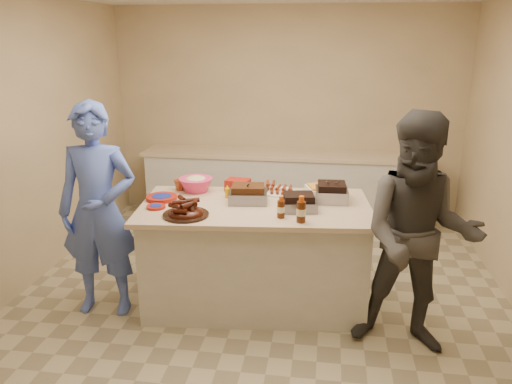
# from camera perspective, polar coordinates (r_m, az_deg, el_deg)

# --- Properties ---
(room) EXTENTS (4.50, 5.00, 2.70)m
(room) POSITION_cam_1_polar(r_m,az_deg,el_deg) (4.65, 0.42, -12.49)
(room) COLOR tan
(room) RESTS_ON ground
(back_counter) EXTENTS (3.60, 0.64, 0.90)m
(back_counter) POSITION_cam_1_polar(r_m,az_deg,el_deg) (6.49, 3.10, 0.66)
(back_counter) COLOR beige
(back_counter) RESTS_ON ground
(island) EXTENTS (2.06, 1.22, 0.93)m
(island) POSITION_cam_1_polar(r_m,az_deg,el_deg) (4.67, -0.09, -12.38)
(island) COLOR beige
(island) RESTS_ON ground
(rib_platter) EXTENTS (0.49, 0.49, 0.15)m
(rib_platter) POSITION_cam_1_polar(r_m,az_deg,el_deg) (4.06, -8.01, -2.71)
(rib_platter) COLOR #3D1006
(rib_platter) RESTS_ON island
(pulled_pork_tray) EXTENTS (0.35, 0.28, 0.10)m
(pulled_pork_tray) POSITION_cam_1_polar(r_m,az_deg,el_deg) (4.35, -0.90, -1.17)
(pulled_pork_tray) COLOR #47230F
(pulled_pork_tray) RESTS_ON island
(brisket_tray) EXTENTS (0.32, 0.28, 0.09)m
(brisket_tray) POSITION_cam_1_polar(r_m,az_deg,el_deg) (4.18, 4.88, -2.04)
(brisket_tray) COLOR black
(brisket_tray) RESTS_ON island
(roasting_pan) EXTENTS (0.29, 0.29, 0.11)m
(roasting_pan) POSITION_cam_1_polar(r_m,az_deg,el_deg) (4.43, 8.59, -1.02)
(roasting_pan) COLOR gray
(roasting_pan) RESTS_ON island
(coleslaw_bowl) EXTENTS (0.35, 0.35, 0.22)m
(coleslaw_bowl) POSITION_cam_1_polar(r_m,az_deg,el_deg) (4.69, -6.83, 0.08)
(coleslaw_bowl) COLOR #DC2F62
(coleslaw_bowl) RESTS_ON island
(sausage_plate) EXTENTS (0.33, 0.33, 0.05)m
(sausage_plate) POSITION_cam_1_polar(r_m,az_deg,el_deg) (4.62, 2.56, -0.06)
(sausage_plate) COLOR silver
(sausage_plate) RESTS_ON island
(mac_cheese_dish) EXTENTS (0.39, 0.34, 0.09)m
(mac_cheese_dish) POSITION_cam_1_polar(r_m,az_deg,el_deg) (4.62, 7.92, -0.21)
(mac_cheese_dish) COLOR orange
(mac_cheese_dish) RESTS_ON island
(bbq_bottle_a) EXTENTS (0.07, 0.07, 0.18)m
(bbq_bottle_a) POSITION_cam_1_polar(r_m,az_deg,el_deg) (3.99, 2.85, -2.94)
(bbq_bottle_a) COLOR #3F1A08
(bbq_bottle_a) RESTS_ON island
(bbq_bottle_b) EXTENTS (0.08, 0.08, 0.21)m
(bbq_bottle_b) POSITION_cam_1_polar(r_m,az_deg,el_deg) (3.91, 5.15, -3.44)
(bbq_bottle_b) COLOR #3F1A08
(bbq_bottle_b) RESTS_ON island
(mustard_bottle) EXTENTS (0.05, 0.05, 0.12)m
(mustard_bottle) POSITION_cam_1_polar(r_m,az_deg,el_deg) (4.48, -3.28, -0.66)
(mustard_bottle) COLOR #F3A900
(mustard_bottle) RESTS_ON island
(sauce_bowl) EXTENTS (0.13, 0.05, 0.13)m
(sauce_bowl) POSITION_cam_1_polar(r_m,az_deg,el_deg) (4.51, -1.07, -0.49)
(sauce_bowl) COLOR silver
(sauce_bowl) RESTS_ON island
(plate_stack_large) EXTENTS (0.30, 0.30, 0.03)m
(plate_stack_large) POSITION_cam_1_polar(r_m,az_deg,el_deg) (4.50, -10.72, -0.85)
(plate_stack_large) COLOR maroon
(plate_stack_large) RESTS_ON island
(plate_stack_small) EXTENTS (0.18, 0.18, 0.02)m
(plate_stack_small) POSITION_cam_1_polar(r_m,az_deg,el_deg) (4.29, -11.35, -1.81)
(plate_stack_small) COLOR maroon
(plate_stack_small) RESTS_ON island
(plastic_cup) EXTENTS (0.12, 0.11, 0.11)m
(plastic_cup) POSITION_cam_1_polar(r_m,az_deg,el_deg) (4.75, -8.70, 0.22)
(plastic_cup) COLOR #9A431F
(plastic_cup) RESTS_ON island
(basket_stack) EXTENTS (0.24, 0.19, 0.11)m
(basket_stack) POSITION_cam_1_polar(r_m,az_deg,el_deg) (4.69, -2.09, 0.21)
(basket_stack) COLOR maroon
(basket_stack) RESTS_ON island
(guest_blue) EXTENTS (0.84, 1.89, 0.44)m
(guest_blue) POSITION_cam_1_polar(r_m,az_deg,el_deg) (4.76, -16.54, -12.58)
(guest_blue) COLOR #4F6BD3
(guest_blue) RESTS_ON ground
(guest_gray) EXTENTS (1.13, 1.94, 0.69)m
(guest_gray) POSITION_cam_1_polar(r_m,az_deg,el_deg) (4.27, 16.91, -16.36)
(guest_gray) COLOR #43403C
(guest_gray) RESTS_ON ground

